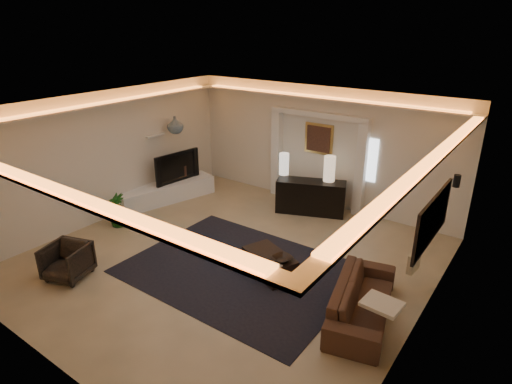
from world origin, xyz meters
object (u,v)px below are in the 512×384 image
Objects in this scene: console at (311,197)px; armchair at (67,261)px; coffee_table at (270,263)px; sofa at (362,300)px.

console is 2.27× the size of armchair.
armchair is (-2.14, -4.99, -0.08)m from console.
coffee_table is 1.45× the size of armchair.
console is at bearing 26.98° from sofa.
coffee_table is at bearing -97.45° from console.
coffee_table is at bearing 19.68° from armchair.
console reaches higher than coffee_table.
sofa is 1.99× the size of coffee_table.
console reaches higher than armchair.
sofa is 1.85m from coffee_table.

